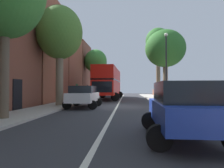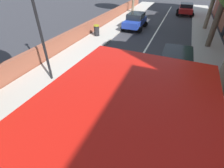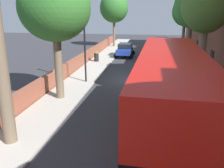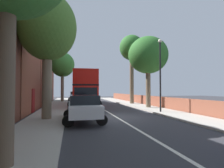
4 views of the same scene
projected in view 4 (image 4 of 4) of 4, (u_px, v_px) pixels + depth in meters
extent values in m
plane|color=#333338|center=(116.00, 117.00, 13.32)|extent=(84.00, 84.00, 0.00)
cube|color=silver|center=(116.00, 117.00, 13.32)|extent=(0.16, 54.00, 0.01)
cube|color=#B2ADA3|center=(46.00, 118.00, 12.22)|extent=(2.60, 60.00, 0.12)
cube|color=#B2ADA3|center=(175.00, 114.00, 14.42)|extent=(2.60, 60.00, 0.12)
cube|color=brown|center=(9.00, 50.00, 15.49)|extent=(4.00, 7.68, 10.81)
cube|color=maroon|center=(33.00, 101.00, 15.80)|extent=(0.08, 1.10, 2.10)
cube|color=brown|center=(29.00, 70.00, 23.25)|extent=(4.00, 7.68, 9.22)
cube|color=#194C23|center=(46.00, 97.00, 23.59)|extent=(0.08, 1.10, 2.10)
cube|color=brown|center=(40.00, 73.00, 31.05)|extent=(4.00, 7.68, 9.71)
cube|color=black|center=(52.00, 95.00, 31.38)|extent=(0.08, 1.10, 2.10)
cube|color=brown|center=(192.00, 107.00, 14.79)|extent=(0.36, 54.00, 1.25)
cube|color=red|center=(84.00, 93.00, 22.56)|extent=(2.82, 10.96, 1.70)
cube|color=black|center=(84.00, 86.00, 22.59)|extent=(2.84, 10.85, 0.16)
cube|color=red|center=(84.00, 79.00, 22.62)|extent=(2.82, 10.96, 1.50)
cube|color=black|center=(86.00, 94.00, 17.24)|extent=(2.20, 0.12, 1.19)
cylinder|color=black|center=(97.00, 104.00, 19.14)|extent=(1.01, 0.33, 1.00)
cylinder|color=black|center=(72.00, 104.00, 18.64)|extent=(1.01, 0.33, 1.00)
cylinder|color=black|center=(91.00, 100.00, 26.40)|extent=(1.01, 0.33, 1.00)
cylinder|color=black|center=(73.00, 100.00, 25.90)|extent=(1.01, 0.33, 1.00)
cube|color=silver|center=(83.00, 109.00, 11.23)|extent=(1.82, 4.56, 0.67)
cube|color=black|center=(84.00, 99.00, 11.03)|extent=(1.66, 2.51, 0.52)
cylinder|color=black|center=(68.00, 114.00, 12.37)|extent=(0.64, 0.23, 0.64)
cylinder|color=black|center=(95.00, 113.00, 12.79)|extent=(0.64, 0.23, 0.64)
cylinder|color=black|center=(68.00, 121.00, 9.63)|extent=(0.64, 0.23, 0.64)
cylinder|color=black|center=(102.00, 120.00, 10.05)|extent=(0.64, 0.23, 0.64)
cube|color=silver|center=(75.00, 97.00, 32.13)|extent=(1.78, 4.11, 0.66)
cube|color=black|center=(75.00, 93.00, 31.95)|extent=(1.62, 2.27, 0.56)
cylinder|color=black|center=(70.00, 99.00, 33.13)|extent=(0.64, 0.23, 0.64)
cylinder|color=black|center=(80.00, 99.00, 33.55)|extent=(0.64, 0.23, 0.64)
cylinder|color=black|center=(70.00, 100.00, 30.67)|extent=(0.64, 0.23, 0.64)
cylinder|color=black|center=(80.00, 100.00, 31.09)|extent=(0.64, 0.23, 0.64)
cylinder|color=brown|center=(6.00, 62.00, 4.49)|extent=(0.44, 0.44, 5.14)
cylinder|color=brown|center=(148.00, 86.00, 19.61)|extent=(0.51, 0.51, 4.61)
ellipsoid|color=#2D6B28|center=(148.00, 55.00, 19.72)|extent=(4.31, 4.31, 4.05)
cylinder|color=#7A6B56|center=(62.00, 86.00, 29.55)|extent=(0.50, 0.50, 5.08)
ellipsoid|color=#387F33|center=(63.00, 65.00, 29.66)|extent=(3.86, 3.86, 4.06)
cylinder|color=#7A6B56|center=(47.00, 80.00, 11.84)|extent=(0.62, 0.62, 5.10)
ellipsoid|color=#47752D|center=(48.00, 27.00, 11.95)|extent=(3.80, 3.80, 4.48)
cylinder|color=brown|center=(132.00, 78.00, 25.23)|extent=(0.56, 0.56, 6.98)
ellipsoid|color=#2D6B28|center=(132.00, 48.00, 25.37)|extent=(3.40, 3.40, 3.55)
cylinder|color=black|center=(160.00, 77.00, 15.64)|extent=(0.14, 0.14, 6.00)
sphere|color=silver|center=(160.00, 41.00, 15.74)|extent=(0.32, 0.32, 0.32)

